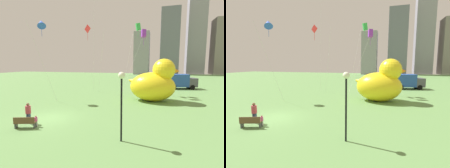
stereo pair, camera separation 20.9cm
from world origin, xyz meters
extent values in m
plane|color=#618F4D|center=(0.00, 0.00, 0.00)|extent=(140.00, 140.00, 0.00)
cube|color=brown|center=(-0.32, -2.33, 0.42)|extent=(1.62, 0.93, 0.06)
cube|color=brown|center=(-0.26, -2.52, 0.68)|extent=(1.50, 0.56, 0.45)
cube|color=#47474C|center=(-0.98, -2.56, 0.20)|extent=(0.20, 0.38, 0.39)
cube|color=#47474C|center=(0.34, -2.10, 0.20)|extent=(0.20, 0.38, 0.39)
cylinder|color=#38476B|center=(-0.90, -1.48, 0.42)|extent=(0.19, 0.19, 0.85)
cylinder|color=#38476B|center=(-0.69, -1.48, 0.42)|extent=(0.19, 0.19, 0.85)
cylinder|color=#B23F4C|center=(-0.80, -1.48, 1.16)|extent=(0.42, 0.42, 0.64)
sphere|color=brown|center=(-0.80, -1.48, 1.61)|extent=(0.25, 0.25, 0.25)
cylinder|color=silver|center=(0.24, -1.88, 0.22)|extent=(0.10, 0.10, 0.44)
cylinder|color=silver|center=(0.35, -1.88, 0.22)|extent=(0.10, 0.10, 0.44)
cylinder|color=#D85999|center=(0.30, -1.88, 0.60)|extent=(0.22, 0.22, 0.33)
sphere|color=#A87C5B|center=(0.30, -1.88, 0.82)|extent=(0.13, 0.13, 0.13)
ellipsoid|color=yellow|center=(8.72, 9.75, 1.90)|extent=(5.81, 4.30, 3.79)
sphere|color=yellow|center=(10.11, 9.75, 4.13)|extent=(2.83, 2.83, 2.83)
cone|color=orange|center=(11.38, 9.75, 3.99)|extent=(1.27, 1.27, 1.27)
cone|color=yellow|center=(6.19, 9.75, 2.53)|extent=(1.74, 1.52, 1.82)
cylinder|color=black|center=(7.26, -2.44, 2.02)|extent=(0.12, 0.12, 4.05)
sphere|color=#EAEACC|center=(7.26, -2.44, 4.22)|extent=(0.43, 0.43, 0.43)
cube|color=#264CA5|center=(12.99, 21.79, 1.65)|extent=(4.51, 3.18, 2.40)
cube|color=#4C4C56|center=(15.75, 22.44, 1.29)|extent=(2.08, 2.60, 1.68)
cylinder|color=black|center=(15.56, 22.40, 0.45)|extent=(1.43, 2.54, 0.90)
cylinder|color=black|center=(12.16, 21.60, 0.45)|extent=(1.43, 2.54, 0.90)
cube|color=gray|center=(2.00, 64.50, 9.49)|extent=(6.77, 7.08, 18.99)
cube|color=slate|center=(14.00, 67.16, 14.54)|extent=(7.97, 7.05, 29.09)
cube|color=gray|center=(26.00, 74.17, 18.32)|extent=(7.77, 6.98, 36.64)
cylinder|color=silver|center=(0.66, 12.40, 5.06)|extent=(2.29, 3.47, 10.13)
cube|color=red|center=(-1.06, 11.27, 10.12)|extent=(1.21, 0.52, 1.27)
cylinder|color=red|center=(-1.06, 11.27, 9.22)|extent=(0.04, 0.04, 1.60)
cylinder|color=silver|center=(-4.70, 5.37, 5.09)|extent=(2.65, 1.78, 10.19)
cone|color=blue|center=(-5.58, 6.68, 10.18)|extent=(1.86, 1.88, 1.55)
cylinder|color=blue|center=(-5.58, 6.68, 9.28)|extent=(0.04, 0.04, 1.60)
cylinder|color=silver|center=(5.31, 14.50, 4.69)|extent=(2.82, 3.73, 9.38)
cube|color=purple|center=(7.16, 13.10, 9.37)|extent=(0.81, 1.02, 1.25)
cylinder|color=purple|center=(7.16, 13.10, 8.47)|extent=(0.04, 0.04, 1.60)
cylinder|color=silver|center=(4.45, 15.40, 5.37)|extent=(1.30, 3.38, 10.74)
cube|color=green|center=(6.12, 14.76, 10.74)|extent=(0.92, 1.03, 1.29)
cylinder|color=green|center=(6.12, 14.76, 9.84)|extent=(0.04, 0.04, 1.60)
cylinder|color=silver|center=(-1.81, 15.62, 9.37)|extent=(0.03, 0.85, 18.74)
camera|label=1|loc=(9.37, -12.07, 4.94)|focal=26.02mm
camera|label=2|loc=(9.57, -12.01, 4.94)|focal=26.02mm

